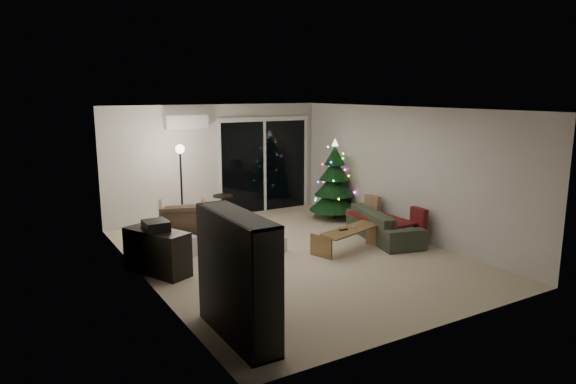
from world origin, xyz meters
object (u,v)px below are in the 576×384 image
armchair (183,222)px  christmas_tree (334,179)px  coffee_table (350,240)px  sofa (384,224)px  bookshelf (223,279)px  media_cabinet (157,252)px

armchair → christmas_tree: (3.51, 0.12, 0.48)m
armchair → coffee_table: bearing=156.3°
sofa → coffee_table: 1.12m
bookshelf → armchair: bearing=91.7°
bookshelf → media_cabinet: size_ratio=1.32×
christmas_tree → media_cabinet: bearing=-161.9°
sofa → coffee_table: bearing=121.6°
bookshelf → armchair: size_ratio=1.65×
armchair → christmas_tree: size_ratio=0.50×
media_cabinet → armchair: size_ratio=1.25×
armchair → sofa: (3.41, -1.65, -0.12)m
media_cabinet → coffee_table: (3.24, -0.65, -0.14)m
bookshelf → christmas_tree: (4.39, 3.98, 0.16)m
sofa → christmas_tree: christmas_tree is taller
media_cabinet → sofa: 4.31m
coffee_table → armchair: bearing=122.8°
sofa → coffee_table: (-1.06, -0.32, -0.08)m
media_cabinet → christmas_tree: size_ratio=0.63×
bookshelf → sofa: bearing=41.8°
bookshelf → coffee_table: 3.78m
media_cabinet → christmas_tree: christmas_tree is taller
bookshelf → media_cabinet: bearing=104.6°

